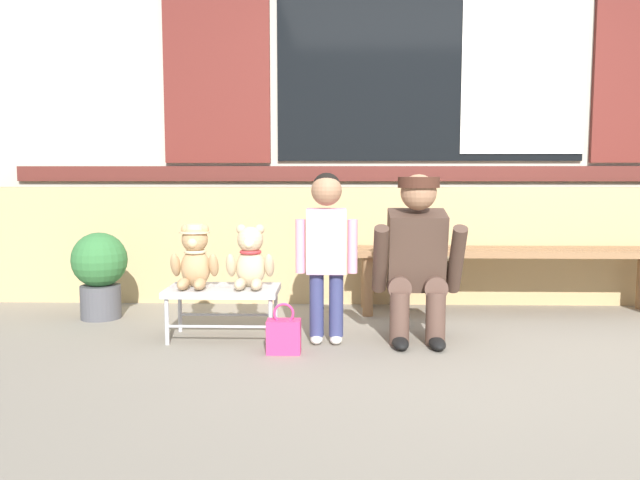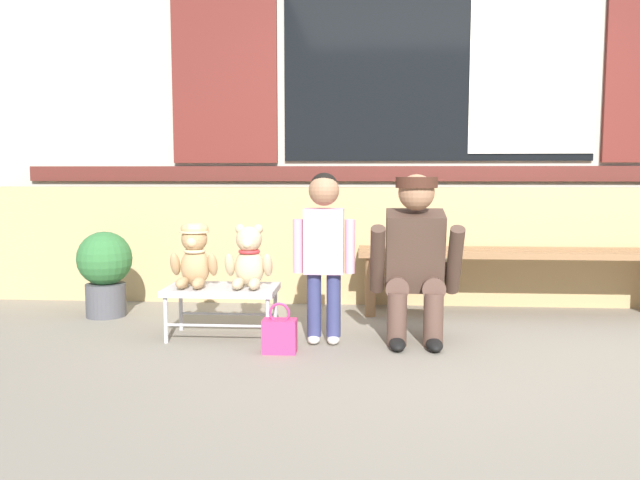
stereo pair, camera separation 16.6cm
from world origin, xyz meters
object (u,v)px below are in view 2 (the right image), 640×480
Objects in this scene: wooden_bench_long at (514,260)px; potted_plant at (105,269)px; small_display_bench at (222,292)px; teddy_bear_with_hat at (194,257)px; handbag_on_ground at (280,335)px; adult_crouching at (417,258)px; teddy_bear_plain at (249,259)px; child_standing at (324,239)px.

potted_plant is at bearing -174.57° from wooden_bench_long.
small_display_bench is 1.76× the size of teddy_bear_with_hat.
wooden_bench_long is 5.78× the size of teddy_bear_with_hat.
wooden_bench_long is 7.72× the size of handbag_on_ground.
adult_crouching reaches higher than wooden_bench_long.
handbag_on_ground is at bearing -54.21° from teddy_bear_plain.
child_standing is 0.58m from handbag_on_ground.
teddy_bear_plain is (0.16, 0.00, 0.20)m from small_display_bench.
small_display_bench is 0.67× the size of adult_crouching.
wooden_bench_long is 2.75m from potted_plant.
child_standing is 1.63m from potted_plant.
adult_crouching reaches higher than handbag_on_ground.
teddy_bear_with_hat is at bearing -33.60° from potted_plant.
small_display_bench is at bearing -157.63° from wooden_bench_long.
small_display_bench is at bearing 178.39° from adult_crouching.
adult_crouching reaches higher than small_display_bench.
potted_plant is (-0.74, 0.49, -0.15)m from teddy_bear_with_hat.
teddy_bear_plain is 0.96m from adult_crouching.
teddy_bear_with_hat is 0.38× the size of adult_crouching.
wooden_bench_long is 1.82m from handbag_on_ground.
handbag_on_ground is (-0.22, -0.21, -0.50)m from child_standing.
potted_plant is (-1.28, 0.79, 0.23)m from handbag_on_ground.
wooden_bench_long is at bearing 35.84° from handbag_on_ground.
handbag_on_ground is at bearing -29.26° from teddy_bear_with_hat.
child_standing is at bearing -174.27° from adult_crouching.
teddy_bear_plain is (0.32, -0.00, -0.01)m from teddy_bear_with_hat.
adult_crouching is at bearing -132.40° from wooden_bench_long.
teddy_bear_with_hat is at bearing 178.49° from adult_crouching.
small_display_bench is 0.26m from teddy_bear_with_hat.
wooden_bench_long is at bearing 22.37° from small_display_bench.
small_display_bench reaches higher than handbag_on_ground.
teddy_bear_plain reaches higher than potted_plant.
small_display_bench is 1.76× the size of teddy_bear_plain.
teddy_bear_with_hat reaches higher than potted_plant.
teddy_bear_plain is at bearing -24.93° from potted_plant.
wooden_bench_long is at bearing 24.23° from teddy_bear_plain.
teddy_bear_with_hat is 1.00× the size of teddy_bear_plain.
teddy_bear_with_hat is at bearing 179.87° from teddy_bear_plain.
handbag_on_ground is at bearing -160.18° from adult_crouching.
child_standing is at bearing -6.43° from teddy_bear_with_hat.
handbag_on_ground is 0.48× the size of potted_plant.
child_standing is at bearing 43.97° from handbag_on_ground.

